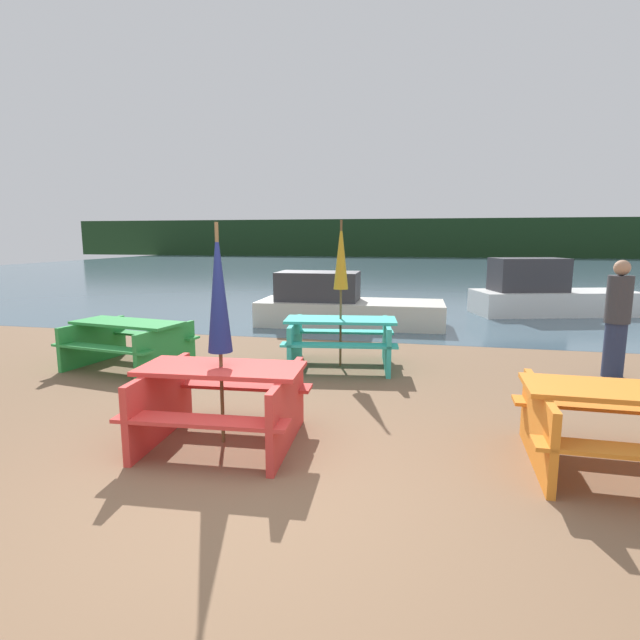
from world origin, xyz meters
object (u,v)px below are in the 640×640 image
(picnic_table_orange, at_px, (636,423))
(umbrella_navy, at_px, (219,290))
(boat, at_px, (342,306))
(boat_second, at_px, (546,294))
(picnic_table_green, at_px, (128,339))
(umbrella_gold, at_px, (341,257))
(picnic_table_red, at_px, (222,398))
(person, at_px, (617,319))
(picnic_table_teal, at_px, (340,337))

(picnic_table_orange, xyz_separation_m, umbrella_navy, (-3.79, -0.14, 1.09))
(boat, xyz_separation_m, boat_second, (5.09, 2.80, 0.09))
(boat, distance_m, boat_second, 5.81)
(picnic_table_green, relative_size, umbrella_gold, 0.84)
(umbrella_gold, relative_size, umbrella_navy, 1.06)
(picnic_table_red, bearing_deg, picnic_table_orange, 2.17)
(umbrella_gold, bearing_deg, person, 3.55)
(umbrella_navy, distance_m, boat_second, 11.13)
(picnic_table_teal, bearing_deg, umbrella_navy, -101.14)
(picnic_table_teal, xyz_separation_m, umbrella_gold, (-0.00, 0.00, 1.28))
(umbrella_navy, bearing_deg, picnic_table_red, 0.00)
(picnic_table_red, height_order, picnic_table_teal, picnic_table_red)
(picnic_table_teal, distance_m, umbrella_gold, 1.28)
(picnic_table_green, xyz_separation_m, boat_second, (7.76, 7.37, 0.09))
(picnic_table_red, distance_m, person, 5.87)
(picnic_table_orange, xyz_separation_m, boat_second, (1.31, 9.70, 0.08))
(picnic_table_green, distance_m, umbrella_navy, 3.80)
(person, bearing_deg, umbrella_gold, -176.45)
(picnic_table_orange, relative_size, picnic_table_teal, 0.99)
(boat_second, bearing_deg, picnic_table_green, -152.19)
(umbrella_gold, bearing_deg, boat_second, 56.00)
(picnic_table_orange, bearing_deg, boat, 118.73)
(umbrella_navy, distance_m, boat, 7.14)
(picnic_table_green, distance_m, person, 7.45)
(picnic_table_teal, bearing_deg, umbrella_gold, 180.00)
(picnic_table_orange, distance_m, umbrella_navy, 3.94)
(picnic_table_green, height_order, umbrella_navy, umbrella_navy)
(picnic_table_teal, distance_m, boat, 3.87)
(boat, relative_size, boat_second, 0.98)
(picnic_table_red, distance_m, umbrella_gold, 3.54)
(umbrella_navy, bearing_deg, picnic_table_orange, 2.17)
(picnic_table_teal, relative_size, boat_second, 0.43)
(picnic_table_orange, xyz_separation_m, picnic_table_green, (-6.45, 2.33, -0.01))
(picnic_table_orange, distance_m, person, 3.49)
(picnic_table_orange, xyz_separation_m, person, (0.92, 3.35, 0.41))
(umbrella_navy, xyz_separation_m, person, (4.71, 3.49, -0.68))
(picnic_table_red, bearing_deg, person, 36.55)
(umbrella_gold, distance_m, umbrella_navy, 3.31)
(picnic_table_orange, distance_m, picnic_table_green, 6.86)
(picnic_table_red, bearing_deg, picnic_table_green, 137.04)
(umbrella_gold, xyz_separation_m, umbrella_navy, (-0.64, -3.24, -0.20))
(picnic_table_orange, xyz_separation_m, picnic_table_teal, (-3.15, 3.09, 0.01))
(picnic_table_green, xyz_separation_m, umbrella_navy, (2.66, -2.48, 1.10))
(picnic_table_red, height_order, boat_second, boat_second)
(picnic_table_teal, bearing_deg, boat_second, 56.00)
(picnic_table_red, xyz_separation_m, umbrella_navy, (0.00, 0.00, 1.08))
(picnic_table_teal, height_order, umbrella_gold, umbrella_gold)
(person, bearing_deg, boat_second, 86.49)
(picnic_table_teal, distance_m, boat_second, 7.97)
(picnic_table_red, relative_size, umbrella_navy, 0.77)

